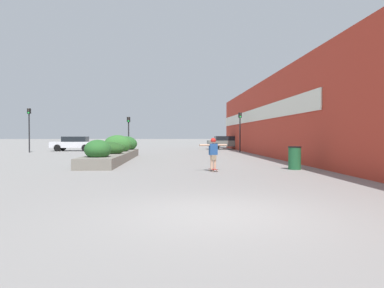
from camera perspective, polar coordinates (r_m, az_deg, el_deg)
name	(u,v)px	position (r m, az deg, el deg)	size (l,w,h in m)	color
ground_plane	(218,214)	(7.12, 3.95, -10.56)	(300.00, 300.00, 0.00)	gray
building_wall_right	(281,116)	(24.04, 13.35, 4.23)	(0.67, 43.58, 5.40)	#B23323
planter_box	(116,151)	(22.53, -11.55, -1.09)	(1.75, 12.08, 1.49)	slate
skateboard	(213,170)	(15.27, 3.25, -3.94)	(0.34, 0.58, 0.09)	maroon
skateboarder	(213,150)	(15.21, 3.25, -0.95)	(1.16, 0.42, 1.28)	tan
trash_bin	(295,158)	(16.66, 15.37, -2.05)	(0.56, 0.56, 1.00)	#1E5B33
car_leftmost	(74,143)	(37.06, -17.52, 0.11)	(4.07, 1.90, 1.36)	silver
car_center_left	(227,142)	(39.77, 5.42, 0.28)	(4.28, 2.06, 1.39)	slate
car_center_right	(303,142)	(42.09, 16.54, 0.25)	(3.83, 2.01, 1.38)	black
traffic_light_left	(129,128)	(33.43, -9.64, 2.45)	(0.28, 0.30, 3.10)	black
traffic_light_right	(240,125)	(33.05, 7.33, 2.87)	(0.28, 0.30, 3.47)	black
traffic_light_far_left	(29,123)	(34.91, -23.58, 2.98)	(0.28, 0.30, 3.78)	black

